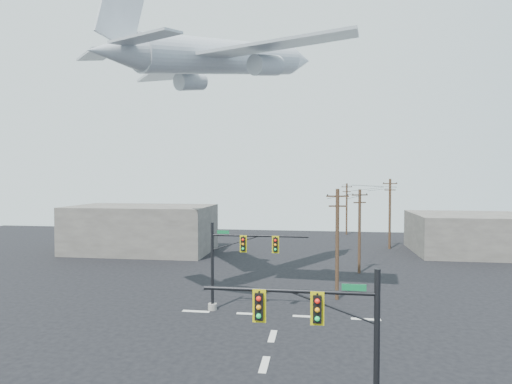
% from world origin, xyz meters
% --- Properties ---
extents(lane_markings, '(14.00, 21.20, 0.01)m').
position_xyz_m(lane_markings, '(0.00, 5.33, 0.01)').
color(lane_markings, beige).
rests_on(lane_markings, ground).
extents(signal_mast_near, '(6.73, 0.71, 6.43)m').
position_xyz_m(signal_mast_near, '(3.42, -2.00, 3.48)').
color(signal_mast_near, gray).
rests_on(signal_mast_near, ground).
extents(signal_mast_far, '(7.29, 0.71, 6.43)m').
position_xyz_m(signal_mast_far, '(-3.35, 12.51, 3.51)').
color(signal_mast_far, gray).
rests_on(signal_mast_far, ground).
extents(utility_pole_a, '(1.76, 0.29, 8.80)m').
position_xyz_m(utility_pole_a, '(4.24, 16.57, 4.60)').
color(utility_pole_a, '#472F1E').
rests_on(utility_pole_a, ground).
extents(utility_pole_b, '(1.63, 0.76, 8.50)m').
position_xyz_m(utility_pole_b, '(6.89, 26.37, 4.45)').
color(utility_pole_b, '#472F1E').
rests_on(utility_pole_b, ground).
extents(utility_pole_c, '(1.94, 0.44, 9.50)m').
position_xyz_m(utility_pole_c, '(12.35, 41.93, 4.97)').
color(utility_pole_c, '#472F1E').
rests_on(utility_pole_c, ground).
extents(utility_pole_d, '(1.79, 0.37, 8.67)m').
position_xyz_m(utility_pole_d, '(7.53, 55.79, 4.54)').
color(utility_pole_d, '#472F1E').
rests_on(utility_pole_d, ground).
extents(power_lines, '(9.78, 39.23, 0.42)m').
position_xyz_m(power_lines, '(8.74, 36.26, 8.29)').
color(power_lines, black).
extents(airliner, '(21.20, 23.23, 7.09)m').
position_xyz_m(airliner, '(-4.94, 17.82, 19.73)').
color(airliner, '#B2B8BF').
extents(building_left, '(18.00, 10.00, 6.00)m').
position_xyz_m(building_left, '(-20.00, 35.00, 3.00)').
color(building_left, slate).
rests_on(building_left, ground).
extents(building_right, '(14.00, 12.00, 5.00)m').
position_xyz_m(building_right, '(22.00, 40.00, 2.50)').
color(building_right, slate).
rests_on(building_right, ground).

